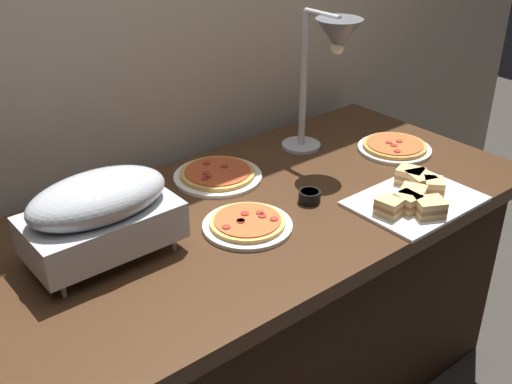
{
  "coord_description": "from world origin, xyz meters",
  "views": [
    {
      "loc": [
        -0.96,
        -1.25,
        1.68
      ],
      "look_at": [
        0.07,
        0.0,
        0.81
      ],
      "focal_mm": 43.64,
      "sensor_mm": 36.0,
      "label": 1
    }
  ],
  "objects": [
    {
      "name": "pizza_plate_raised_stand",
      "position": [
        -0.03,
        -0.08,
        0.77
      ],
      "size": [
        0.25,
        0.25,
        0.03
      ],
      "color": "white",
      "rests_on": "buffet_table"
    },
    {
      "name": "heat_lamp",
      "position": [
        0.47,
        0.11,
        1.14
      ],
      "size": [
        0.15,
        0.29,
        0.49
      ],
      "color": "#B7BABF",
      "rests_on": "buffet_table"
    },
    {
      "name": "buffet_table",
      "position": [
        0.0,
        0.0,
        0.39
      ],
      "size": [
        1.9,
        0.84,
        0.76
      ],
      "color": "#422816",
      "rests_on": "ground_plane"
    },
    {
      "name": "back_wall",
      "position": [
        0.0,
        0.5,
        1.2
      ],
      "size": [
        4.4,
        0.04,
        2.4
      ],
      "primitive_type": "cube",
      "color": "#B7A893",
      "rests_on": "ground_plane"
    },
    {
      "name": "sandwich_platter",
      "position": [
        0.45,
        -0.29,
        0.78
      ],
      "size": [
        0.38,
        0.28,
        0.06
      ],
      "color": "white",
      "rests_on": "buffet_table"
    },
    {
      "name": "pizza_plate_front",
      "position": [
        0.09,
        0.22,
        0.77
      ],
      "size": [
        0.29,
        0.29,
        0.03
      ],
      "color": "white",
      "rests_on": "buffet_table"
    },
    {
      "name": "sauce_cup_near",
      "position": [
        0.21,
        -0.08,
        0.78
      ],
      "size": [
        0.07,
        0.07,
        0.04
      ],
      "color": "black",
      "rests_on": "buffet_table"
    },
    {
      "name": "chafing_dish",
      "position": [
        -0.4,
        0.04,
        0.89
      ],
      "size": [
        0.39,
        0.22,
        0.24
      ],
      "color": "#B7BABF",
      "rests_on": "buffet_table"
    },
    {
      "name": "pizza_plate_center",
      "position": [
        0.71,
        0.0,
        0.77
      ],
      "size": [
        0.26,
        0.26,
        0.03
      ],
      "color": "white",
      "rests_on": "buffet_table"
    }
  ]
}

